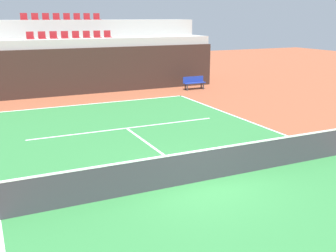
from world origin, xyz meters
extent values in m
plane|color=brown|center=(0.00, 0.00, 0.00)|extent=(80.00, 80.00, 0.00)
cube|color=#2D7238|center=(0.00, 0.00, 0.01)|extent=(11.00, 24.00, 0.01)
cube|color=white|center=(0.00, 11.95, 0.01)|extent=(11.00, 0.10, 0.00)
cube|color=white|center=(0.00, 6.40, 0.01)|extent=(8.26, 0.10, 0.00)
cube|color=white|center=(0.00, 3.20, 0.01)|extent=(0.10, 6.40, 0.00)
cube|color=black|center=(0.00, 15.09, 1.40)|extent=(18.50, 0.30, 2.80)
cube|color=#9E9E99|center=(0.00, 16.44, 1.66)|extent=(18.50, 2.40, 3.33)
cube|color=#9E9E99|center=(0.00, 18.84, 2.21)|extent=(18.50, 2.40, 4.43)
cube|color=maroon|center=(-2.41, 16.44, 3.35)|extent=(0.44, 0.44, 0.04)
cube|color=maroon|center=(-2.41, 16.64, 3.57)|extent=(0.44, 0.04, 0.40)
cube|color=maroon|center=(-1.72, 16.44, 3.35)|extent=(0.44, 0.44, 0.04)
cube|color=maroon|center=(-1.72, 16.64, 3.57)|extent=(0.44, 0.04, 0.40)
cube|color=maroon|center=(-1.03, 16.44, 3.35)|extent=(0.44, 0.44, 0.04)
cube|color=maroon|center=(-1.03, 16.64, 3.57)|extent=(0.44, 0.04, 0.40)
cube|color=maroon|center=(-0.34, 16.44, 3.35)|extent=(0.44, 0.44, 0.04)
cube|color=maroon|center=(-0.34, 16.64, 3.57)|extent=(0.44, 0.04, 0.40)
cube|color=maroon|center=(0.34, 16.44, 3.35)|extent=(0.44, 0.44, 0.04)
cube|color=maroon|center=(0.34, 16.64, 3.57)|extent=(0.44, 0.04, 0.40)
cube|color=maroon|center=(1.03, 16.44, 3.35)|extent=(0.44, 0.44, 0.04)
cube|color=maroon|center=(1.03, 16.64, 3.57)|extent=(0.44, 0.04, 0.40)
cube|color=maroon|center=(1.72, 16.44, 3.35)|extent=(0.44, 0.44, 0.04)
cube|color=maroon|center=(1.72, 16.64, 3.57)|extent=(0.44, 0.04, 0.40)
cube|color=maroon|center=(2.41, 16.44, 3.35)|extent=(0.44, 0.44, 0.04)
cube|color=maroon|center=(2.41, 16.64, 3.57)|extent=(0.44, 0.04, 0.40)
cube|color=maroon|center=(-2.41, 18.84, 4.45)|extent=(0.44, 0.44, 0.04)
cube|color=maroon|center=(-2.41, 19.04, 4.67)|extent=(0.44, 0.04, 0.40)
cube|color=maroon|center=(-1.72, 18.84, 4.45)|extent=(0.44, 0.44, 0.04)
cube|color=maroon|center=(-1.72, 19.04, 4.67)|extent=(0.44, 0.04, 0.40)
cube|color=maroon|center=(-1.03, 18.84, 4.45)|extent=(0.44, 0.44, 0.04)
cube|color=maroon|center=(-1.03, 19.04, 4.67)|extent=(0.44, 0.04, 0.40)
cube|color=maroon|center=(-0.34, 18.84, 4.45)|extent=(0.44, 0.44, 0.04)
cube|color=maroon|center=(-0.34, 19.04, 4.67)|extent=(0.44, 0.04, 0.40)
cube|color=maroon|center=(0.34, 18.84, 4.45)|extent=(0.44, 0.44, 0.04)
cube|color=maroon|center=(0.34, 19.04, 4.67)|extent=(0.44, 0.04, 0.40)
cube|color=maroon|center=(1.03, 18.84, 4.45)|extent=(0.44, 0.44, 0.04)
cube|color=maroon|center=(1.03, 19.04, 4.67)|extent=(0.44, 0.04, 0.40)
cube|color=maroon|center=(1.72, 18.84, 4.45)|extent=(0.44, 0.44, 0.04)
cube|color=maroon|center=(1.72, 19.04, 4.67)|extent=(0.44, 0.04, 0.40)
cube|color=maroon|center=(2.41, 18.84, 4.45)|extent=(0.44, 0.44, 0.04)
cube|color=maroon|center=(2.41, 19.04, 4.67)|extent=(0.44, 0.04, 0.40)
cube|color=#333338|center=(0.00, 0.00, 0.47)|extent=(10.90, 0.02, 0.92)
cube|color=white|center=(0.00, 0.00, 0.96)|extent=(10.90, 0.04, 0.05)
cube|color=navy|center=(7.25, 13.53, 0.45)|extent=(1.50, 0.40, 0.05)
cube|color=navy|center=(7.25, 13.71, 0.67)|extent=(1.50, 0.04, 0.36)
cube|color=#2D2D33|center=(6.65, 13.39, 0.21)|extent=(0.06, 0.06, 0.42)
cube|color=#2D2D33|center=(7.85, 13.39, 0.21)|extent=(0.06, 0.06, 0.42)
cube|color=#2D2D33|center=(6.65, 13.67, 0.21)|extent=(0.06, 0.06, 0.42)
cube|color=#2D2D33|center=(7.85, 13.67, 0.21)|extent=(0.06, 0.06, 0.42)
camera|label=1|loc=(-5.50, -9.45, 4.63)|focal=43.20mm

